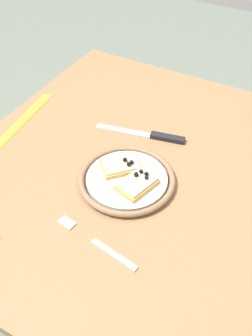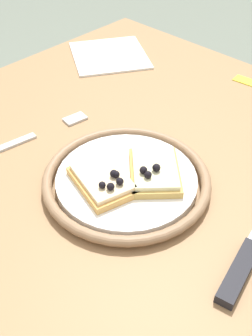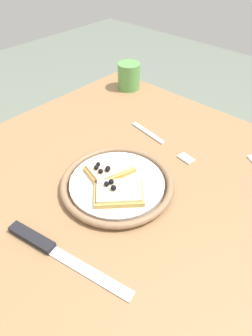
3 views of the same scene
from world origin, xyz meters
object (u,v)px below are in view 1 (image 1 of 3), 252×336
Objects in this scene: dining_table at (131,199)px; measuring_tape at (24,119)px; pizza_slice_far at (121,165)px; fork at (95,242)px; pizza_slice_near at (137,183)px; knife at (155,136)px; plate at (127,179)px.

dining_table is 3.51× the size of measuring_tape.
fork is (-0.20, -0.05, -0.02)m from pizza_slice_far.
measuring_tape is (0.09, 0.40, -0.02)m from pizza_slice_near.
pizza_slice_far is 0.16m from knife.
dining_table is 0.18m from knife.
pizza_slice_near is 0.41m from measuring_tape.
pizza_slice_near is (-0.07, -0.05, 0.14)m from dining_table.
knife is at bearing -79.66° from measuring_tape.
pizza_slice_far is at bearing 48.67° from plate.
dining_table is 4.57× the size of fork.
knife is (0.19, 0.05, -0.02)m from pizza_slice_near.
pizza_slice_near is 0.93× the size of pizza_slice_far.
dining_table is 8.33× the size of pizza_slice_far.
pizza_slice_near is at bearing -166.69° from knife.
plate reaches higher than dining_table.
pizza_slice_near is at bearing -108.72° from plate.
pizza_slice_far reaches higher than dining_table.
plate is 0.18m from knife.
pizza_slice_near reaches higher than fork.
measuring_tape is at bearing 86.71° from dining_table.
measuring_tape is (0.05, 0.34, -0.02)m from pizza_slice_far.
plate is at bearing -175.80° from knife.
fork is at bearing -165.21° from pizza_slice_far.
pizza_slice_far is 0.42× the size of measuring_tape.
pizza_slice_near reaches higher than dining_table.
pizza_slice_near is at bearing -120.59° from pizza_slice_far.
pizza_slice_far reaches higher than knife.
pizza_slice_near reaches higher than measuring_tape.
pizza_slice_far is at bearing -104.78° from measuring_tape.
knife is (0.18, 0.01, -0.00)m from plate.
measuring_tape is at bearing 78.45° from plate.
knife reaches higher than measuring_tape.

